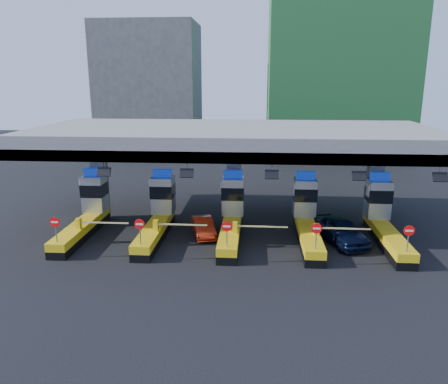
{
  "coord_description": "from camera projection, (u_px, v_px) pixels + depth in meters",
  "views": [
    {
      "loc": [
        1.57,
        -27.85,
        10.26
      ],
      "look_at": [
        -0.5,
        0.0,
        3.04
      ],
      "focal_mm": 35.0,
      "sensor_mm": 36.0,
      "label": 1
    }
  ],
  "objects": [
    {
      "name": "toll_lane_far_left",
      "position": [
        88.0,
        211.0,
        30.21
      ],
      "size": [
        4.43,
        8.0,
        4.16
      ],
      "color": "black",
      "rests_on": "ground"
    },
    {
      "name": "toll_lane_center",
      "position": [
        232.0,
        215.0,
        29.49
      ],
      "size": [
        4.43,
        8.0,
        4.16
      ],
      "color": "black",
      "rests_on": "ground"
    },
    {
      "name": "toll_lane_right",
      "position": [
        306.0,
        216.0,
        29.13
      ],
      "size": [
        4.43,
        8.0,
        4.16
      ],
      "color": "black",
      "rests_on": "ground"
    },
    {
      "name": "toll_lane_left",
      "position": [
        159.0,
        213.0,
        29.85
      ],
      "size": [
        4.43,
        8.0,
        4.16
      ],
      "color": "black",
      "rests_on": "ground"
    },
    {
      "name": "ground",
      "position": [
        231.0,
        235.0,
        29.57
      ],
      "size": [
        120.0,
        120.0,
        0.0
      ],
      "primitive_type": "plane",
      "color": "black",
      "rests_on": "ground"
    },
    {
      "name": "red_car",
      "position": [
        203.0,
        227.0,
        29.48
      ],
      "size": [
        2.22,
        3.86,
        1.2
      ],
      "primitive_type": "imported",
      "rotation": [
        0.0,
        0.0,
        0.27
      ],
      "color": "#AA240D",
      "rests_on": "ground"
    },
    {
      "name": "toll_lane_far_right",
      "position": [
        383.0,
        218.0,
        28.78
      ],
      "size": [
        4.43,
        8.0,
        4.16
      ],
      "color": "black",
      "rests_on": "ground"
    },
    {
      "name": "bg_building_concrete",
      "position": [
        150.0,
        88.0,
        63.08
      ],
      "size": [
        14.0,
        10.0,
        18.0
      ],
      "primitive_type": "cube",
      "color": "#4C4C49",
      "rests_on": "ground"
    },
    {
      "name": "toll_canopy",
      "position": [
        234.0,
        140.0,
        30.81
      ],
      "size": [
        28.0,
        12.09,
        7.0
      ],
      "color": "slate",
      "rests_on": "ground"
    },
    {
      "name": "van",
      "position": [
        341.0,
        230.0,
        28.11
      ],
      "size": [
        3.52,
        5.3,
        1.68
      ],
      "primitive_type": "imported",
      "rotation": [
        0.0,
        0.0,
        0.34
      ],
      "color": "black",
      "rests_on": "ground"
    },
    {
      "name": "bg_building_scaffold",
      "position": [
        339.0,
        49.0,
        56.1
      ],
      "size": [
        18.0,
        12.0,
        28.0
      ],
      "primitive_type": "cube",
      "color": "#1E5926",
      "rests_on": "ground"
    }
  ]
}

